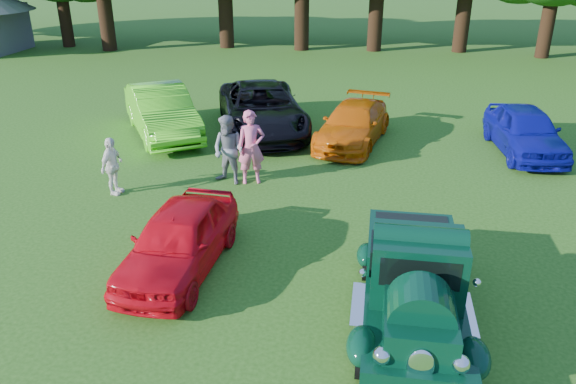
# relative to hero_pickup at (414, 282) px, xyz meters

# --- Properties ---
(ground) EXTENTS (120.00, 120.00, 0.00)m
(ground) POSITION_rel_hero_pickup_xyz_m (-1.59, 0.75, -0.75)
(ground) COLOR #224C11
(ground) RESTS_ON ground
(hero_pickup) EXTENTS (2.06, 4.42, 1.73)m
(hero_pickup) POSITION_rel_hero_pickup_xyz_m (0.00, 0.00, 0.00)
(hero_pickup) COLOR black
(hero_pickup) RESTS_ON ground
(red_convertible) EXTENTS (1.72, 3.86, 1.29)m
(red_convertible) POSITION_rel_hero_pickup_xyz_m (-4.44, 0.95, -0.10)
(red_convertible) COLOR red
(red_convertible) RESTS_ON ground
(back_car_lime) EXTENTS (4.06, 5.04, 1.61)m
(back_car_lime) POSITION_rel_hero_pickup_xyz_m (-7.78, 8.85, 0.06)
(back_car_lime) COLOR #4CCF1B
(back_car_lime) RESTS_ON ground
(back_car_black) EXTENTS (4.29, 6.20, 1.57)m
(back_car_black) POSITION_rel_hero_pickup_xyz_m (-4.61, 9.78, 0.04)
(back_car_black) COLOR black
(back_car_black) RESTS_ON ground
(back_car_orange) EXTENTS (2.54, 4.54, 1.24)m
(back_car_orange) POSITION_rel_hero_pickup_xyz_m (-1.51, 9.07, -0.13)
(back_car_orange) COLOR #CB5607
(back_car_orange) RESTS_ON ground
(back_car_blue) EXTENTS (2.11, 4.29, 1.41)m
(back_car_blue) POSITION_rel_hero_pickup_xyz_m (3.66, 8.99, -0.04)
(back_car_blue) COLOR #0C0E86
(back_car_blue) RESTS_ON ground
(spectator_pink) EXTENTS (0.83, 0.68, 1.98)m
(spectator_pink) POSITION_rel_hero_pickup_xyz_m (-3.99, 5.41, 0.24)
(spectator_pink) COLOR #DD5B81
(spectator_pink) RESTS_ON ground
(spectator_grey) EXTENTS (1.09, 0.98, 1.85)m
(spectator_grey) POSITION_rel_hero_pickup_xyz_m (-4.57, 5.28, 0.17)
(spectator_grey) COLOR gray
(spectator_grey) RESTS_ON ground
(spectator_white) EXTENTS (0.46, 0.91, 1.50)m
(spectator_white) POSITION_rel_hero_pickup_xyz_m (-7.30, 4.13, 0.00)
(spectator_white) COLOR silver
(spectator_white) RESTS_ON ground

